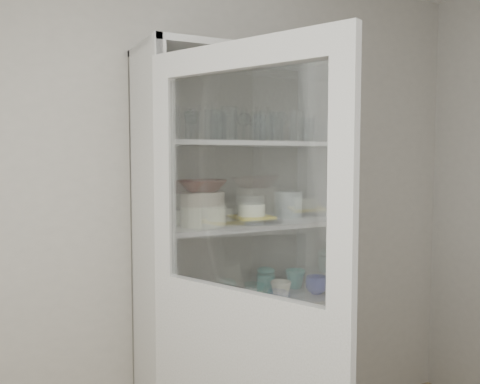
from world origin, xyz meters
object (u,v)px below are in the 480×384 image
goblet_2 (253,126)px  cream_dish (196,380)px  teal_jar (266,281)px  pantry_cabinet (235,281)px  measuring_cups (214,303)px  plate_stack_front (203,216)px  mug_teal (295,279)px  tin_box (262,368)px  yellow_trivet (252,217)px  goblet_3 (281,126)px  white_ramekin (252,210)px  cupboard_door (242,350)px  grey_bowl_stack (288,205)px  plate_stack_back (167,216)px  white_canister (161,295)px  mug_blue (316,285)px  cream_bowl (203,198)px  terracotta_bowl (203,186)px  goblet_1 (244,126)px  glass_platter (252,220)px  mug_white (281,291)px  goblet_0 (191,124)px

goblet_2 → cream_dish: bearing=-162.1°
teal_jar → cream_dish: (-0.44, -0.08, -0.42)m
pantry_cabinet → measuring_cups: size_ratio=23.62×
plate_stack_front → pantry_cabinet: bearing=30.0°
mug_teal → tin_box: mug_teal is taller
mug_teal → yellow_trivet: bearing=-141.2°
goblet_3 → white_ramekin: 0.51m
cupboard_door → grey_bowl_stack: size_ratio=13.77×
goblet_3 → plate_stack_back: (-0.63, 0.04, -0.46)m
grey_bowl_stack → teal_jar: size_ratio=1.25×
white_canister → goblet_3: bearing=4.3°
plate_stack_front → white_canister: bearing=151.7°
mug_blue → mug_teal: (-0.04, 0.14, 0.00)m
yellow_trivet → cream_dish: (-0.29, 0.02, -0.79)m
plate_stack_back → cream_bowl: (0.11, -0.19, 0.10)m
terracotta_bowl → white_canister: terracotta_bowl is taller
goblet_3 → plate_stack_front: 0.70m
mug_blue → cream_dish: (-0.66, 0.07, -0.41)m
goblet_1 → glass_platter: size_ratio=0.53×
cream_bowl → yellow_trivet: (0.27, 0.03, -0.11)m
mug_teal → white_canister: 0.78m
mug_blue → teal_jar: bearing=122.9°
cream_bowl → teal_jar: cream_bowl is taller
terracotta_bowl → cream_dish: size_ratio=1.01×
measuring_cups → teal_jar: bearing=18.0°
plate_stack_front → cream_dish: plate_stack_front is taller
mug_white → cupboard_door: bearing=-125.0°
plate_stack_front → terracotta_bowl: 0.14m
mug_teal → tin_box: bearing=-137.8°
goblet_3 → yellow_trivet: (-0.24, -0.12, -0.47)m
cupboard_door → white_canister: cupboard_door is taller
teal_jar → tin_box: teal_jar is taller
mug_white → terracotta_bowl: bearing=-177.6°
goblet_0 → cream_bowl: goblet_0 is taller
white_canister → measuring_cups: bearing=-18.0°
mug_teal → pantry_cabinet: bearing=-159.2°
cream_bowl → glass_platter: 0.30m
white_canister → cream_dish: bearing=-16.4°
grey_bowl_stack → mug_white: bearing=-133.4°
teal_jar → cream_dish: size_ratio=0.51×
cream_dish → tin_box: size_ratio=1.04×
goblet_1 → plate_stack_front: 0.55m
goblet_2 → plate_stack_front: 0.59m
mug_white → cream_dish: bearing=176.2°
pantry_cabinet → teal_jar: bearing=-0.2°
goblet_1 → goblet_3: 0.22m
measuring_cups → tin_box: measuring_cups is taller
goblet_2 → glass_platter: size_ratio=0.55×
measuring_cups → cream_dish: measuring_cups is taller
goblet_2 → white_canister: bearing=-172.0°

